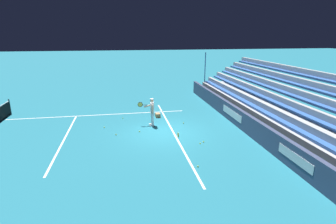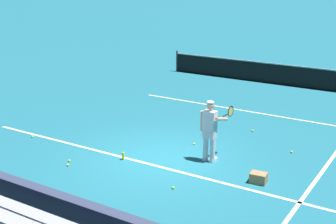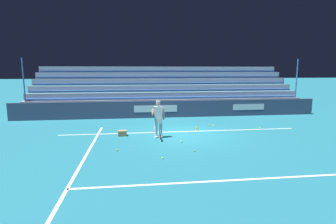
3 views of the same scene
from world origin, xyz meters
TOP-DOWN VIEW (x-y plane):
  - ground_plane at (0.00, 0.00)m, footprint 160.00×160.00m
  - court_baseline_white at (0.00, -0.50)m, footprint 12.00×0.10m
  - court_service_line_white at (0.00, 5.50)m, footprint 8.22×0.10m
  - back_wall_sponsor_board at (-0.01, -4.62)m, footprint 20.05×0.25m
  - tennis_player at (1.26, 0.57)m, footprint 0.61×0.98m
  - ball_box_cardboard at (2.92, -0.02)m, footprint 0.42×0.33m
  - tennis_ball_stray_back at (1.29, -1.43)m, footprint 0.07×0.07m
  - tennis_ball_toward_net at (-4.34, -0.72)m, footprint 0.07×0.07m
  - tennis_ball_midcourt at (3.02, 2.34)m, footprint 0.07×0.07m
  - tennis_ball_far_right at (0.03, 2.76)m, footprint 0.07×0.07m
  - tennis_ball_on_baseline at (1.36, 3.47)m, footprint 0.07×0.07m
  - tennis_ball_by_box at (-1.83, -1.77)m, footprint 0.07×0.07m
  - tennis_ball_far_left at (-2.00, -1.53)m, footprint 0.07×0.07m
  - tennis_ball_near_player at (0.30, 1.42)m, footprint 0.07×0.07m
  - water_bottle at (-0.82, -0.63)m, footprint 0.07×0.07m
  - tennis_net at (0.00, 10.15)m, footprint 11.09×0.09m

SIDE VIEW (x-z plane):
  - ground_plane at x=0.00m, z-range 0.00..0.00m
  - court_baseline_white at x=0.00m, z-range 0.00..0.01m
  - court_service_line_white at x=0.00m, z-range 0.00..0.01m
  - tennis_ball_stray_back at x=1.29m, z-range 0.00..0.07m
  - tennis_ball_toward_net at x=-4.34m, z-range 0.00..0.07m
  - tennis_ball_midcourt at x=3.02m, z-range 0.00..0.07m
  - tennis_ball_far_right at x=0.03m, z-range 0.00..0.07m
  - tennis_ball_on_baseline at x=1.36m, z-range 0.00..0.07m
  - tennis_ball_by_box at x=-1.83m, z-range 0.00..0.07m
  - tennis_ball_far_left at x=-2.00m, z-range 0.00..0.07m
  - tennis_ball_near_player at x=0.30m, z-range 0.00..0.07m
  - water_bottle at x=-0.82m, z-range 0.00..0.22m
  - ball_box_cardboard at x=2.92m, z-range 0.00..0.26m
  - tennis_net at x=0.00m, z-range -0.04..1.03m
  - back_wall_sponsor_board at x=-0.01m, z-range 0.00..1.10m
  - tennis_player at x=1.26m, z-range 0.04..1.75m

